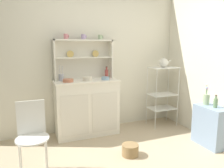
# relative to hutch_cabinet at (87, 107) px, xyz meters

# --- Properties ---
(wall_back) EXTENTS (3.84, 0.05, 2.50)m
(wall_back) POSITION_rel_hutch_cabinet_xyz_m (0.15, 0.26, 0.78)
(wall_back) COLOR silver
(wall_back) RESTS_ON ground
(hutch_cabinet) EXTENTS (1.04, 0.45, 0.92)m
(hutch_cabinet) POSITION_rel_hutch_cabinet_xyz_m (0.00, 0.00, 0.00)
(hutch_cabinet) COLOR white
(hutch_cabinet) RESTS_ON ground
(hutch_shelf_unit) EXTENTS (0.97, 0.18, 0.65)m
(hutch_shelf_unit) POSITION_rel_hutch_cabinet_xyz_m (0.00, 0.16, 0.83)
(hutch_shelf_unit) COLOR silver
(hutch_shelf_unit) RESTS_ON hutch_cabinet
(bakers_rack) EXTENTS (0.49, 0.33, 1.08)m
(bakers_rack) POSITION_rel_hutch_cabinet_xyz_m (1.41, -0.10, 0.20)
(bakers_rack) COLOR silver
(bakers_rack) RESTS_ON ground
(side_shelf_blue) EXTENTS (0.28, 0.48, 0.59)m
(side_shelf_blue) POSITION_rel_hutch_cabinet_xyz_m (1.59, -1.08, -0.17)
(side_shelf_blue) COLOR #849EBC
(side_shelf_blue) RESTS_ON ground
(wire_chair) EXTENTS (0.36, 0.36, 0.85)m
(wire_chair) POSITION_rel_hutch_cabinet_xyz_m (-0.87, -0.88, 0.05)
(wire_chair) COLOR white
(wire_chair) RESTS_ON ground
(floor_basket) EXTENTS (0.22, 0.22, 0.16)m
(floor_basket) POSITION_rel_hutch_cabinet_xyz_m (0.35, -0.92, -0.39)
(floor_basket) COLOR #93754C
(floor_basket) RESTS_ON ground
(cup_rose_0) EXTENTS (0.08, 0.07, 0.08)m
(cup_rose_0) POSITION_rel_hutch_cabinet_xyz_m (-0.28, 0.12, 1.14)
(cup_rose_0) COLOR #D17A84
(cup_rose_0) RESTS_ON hutch_shelf_unit
(cup_lilac_1) EXTENTS (0.09, 0.07, 0.08)m
(cup_lilac_1) POSITION_rel_hutch_cabinet_xyz_m (0.00, 0.12, 1.14)
(cup_lilac_1) COLOR #B79ECC
(cup_lilac_1) RESTS_ON hutch_shelf_unit
(cup_sage_2) EXTENTS (0.09, 0.07, 0.08)m
(cup_sage_2) POSITION_rel_hutch_cabinet_xyz_m (0.29, 0.12, 1.13)
(cup_sage_2) COLOR #9EB78E
(cup_sage_2) RESTS_ON hutch_shelf_unit
(bowl_mixing_large) EXTENTS (0.16, 0.16, 0.05)m
(bowl_mixing_large) POSITION_rel_hutch_cabinet_xyz_m (-0.30, -0.07, 0.47)
(bowl_mixing_large) COLOR #C67556
(bowl_mixing_large) RESTS_ON hutch_cabinet
(bowl_floral_medium) EXTENTS (0.15, 0.15, 0.06)m
(bowl_floral_medium) POSITION_rel_hutch_cabinet_xyz_m (0.00, -0.07, 0.48)
(bowl_floral_medium) COLOR silver
(bowl_floral_medium) RESTS_ON hutch_cabinet
(bowl_cream_small) EXTENTS (0.13, 0.13, 0.05)m
(bowl_cream_small) POSITION_rel_hutch_cabinet_xyz_m (0.30, -0.07, 0.47)
(bowl_cream_small) COLOR #8EB2D1
(bowl_cream_small) RESTS_ON hutch_cabinet
(jam_bottle) EXTENTS (0.06, 0.06, 0.20)m
(jam_bottle) POSITION_rel_hutch_cabinet_xyz_m (0.38, 0.09, 0.53)
(jam_bottle) COLOR #B74C47
(jam_bottle) RESTS_ON hutch_cabinet
(utensil_jar) EXTENTS (0.08, 0.08, 0.25)m
(utensil_jar) POSITION_rel_hutch_cabinet_xyz_m (-0.38, 0.08, 0.51)
(utensil_jar) COLOR #B2B7C6
(utensil_jar) RESTS_ON hutch_cabinet
(porcelain_teapot) EXTENTS (0.25, 0.16, 0.18)m
(porcelain_teapot) POSITION_rel_hutch_cabinet_xyz_m (1.40, -0.10, 0.70)
(porcelain_teapot) COLOR white
(porcelain_teapot) RESTS_ON bakers_rack
(flower_vase) EXTENTS (0.09, 0.09, 0.31)m
(flower_vase) POSITION_rel_hutch_cabinet_xyz_m (1.59, -0.96, 0.22)
(flower_vase) COLOR #9EB78E
(flower_vase) RESTS_ON side_shelf_blue
(oil_bottle) EXTENTS (0.06, 0.06, 0.18)m
(oil_bottle) POSITION_rel_hutch_cabinet_xyz_m (1.59, -1.12, 0.19)
(oil_bottle) COLOR #6B8C60
(oil_bottle) RESTS_ON side_shelf_blue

